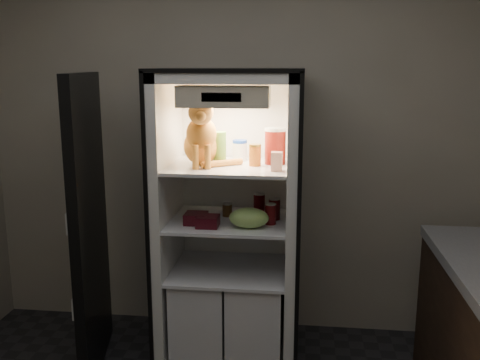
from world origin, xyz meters
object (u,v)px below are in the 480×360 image
(cream_carton, at_px, (277,161))
(soda_can_c, at_px, (270,214))
(refrigerator, at_px, (231,239))
(mayo_tub, at_px, (240,150))
(grape_bag, at_px, (249,218))
(condiment_jar, at_px, (227,209))
(salsa_jar, at_px, (255,155))
(pepper_jar, at_px, (275,146))
(soda_can_b, at_px, (274,209))
(berry_box_left, at_px, (196,218))
(parmesan_shaker, at_px, (220,148))
(soda_can_a, at_px, (259,204))
(berry_box_right, at_px, (208,221))
(tabby_cat, at_px, (202,138))

(cream_carton, relative_size, soda_can_c, 0.87)
(refrigerator, height_order, mayo_tub, refrigerator)
(grape_bag, bearing_deg, condiment_jar, 125.24)
(refrigerator, relative_size, salsa_jar, 14.22)
(cream_carton, bearing_deg, mayo_tub, 128.02)
(pepper_jar, bearing_deg, refrigerator, -178.75)
(salsa_jar, relative_size, soda_can_c, 1.04)
(pepper_jar, height_order, soda_can_b, pepper_jar)
(berry_box_left, bearing_deg, parmesan_shaker, 41.07)
(refrigerator, bearing_deg, parmesan_shaker, -134.49)
(pepper_jar, distance_m, soda_can_a, 0.41)
(salsa_jar, distance_m, soda_can_a, 0.38)
(grape_bag, bearing_deg, soda_can_b, 53.80)
(soda_can_a, distance_m, soda_can_c, 0.23)
(salsa_jar, distance_m, cream_carton, 0.20)
(condiment_jar, distance_m, grape_bag, 0.28)
(pepper_jar, distance_m, soda_can_c, 0.42)
(salsa_jar, xyz_separation_m, soda_can_a, (0.02, 0.15, -0.35))
(grape_bag, bearing_deg, salsa_jar, 81.76)
(condiment_jar, height_order, grape_bag, grape_bag)
(cream_carton, xyz_separation_m, berry_box_right, (-0.41, -0.01, -0.37))
(tabby_cat, bearing_deg, salsa_jar, -5.38)
(soda_can_a, relative_size, soda_can_c, 1.08)
(grape_bag, bearing_deg, mayo_tub, 106.04)
(salsa_jar, bearing_deg, tabby_cat, -175.45)
(tabby_cat, distance_m, mayo_tub, 0.31)
(refrigerator, relative_size, parmesan_shaker, 9.26)
(berry_box_right, bearing_deg, salsa_jar, 30.35)
(mayo_tub, bearing_deg, parmesan_shaker, -121.42)
(condiment_jar, height_order, berry_box_left, condiment_jar)
(parmesan_shaker, xyz_separation_m, grape_bag, (0.20, -0.16, -0.39))
(pepper_jar, xyz_separation_m, cream_carton, (0.02, -0.22, -0.06))
(refrigerator, bearing_deg, berry_box_right, -115.32)
(soda_can_a, bearing_deg, pepper_jar, -36.07)
(cream_carton, relative_size, soda_can_b, 0.82)
(tabby_cat, height_order, mayo_tub, tabby_cat)
(parmesan_shaker, relative_size, berry_box_right, 1.55)
(soda_can_b, bearing_deg, cream_carton, -84.17)
(cream_carton, bearing_deg, tabby_cat, 165.58)
(tabby_cat, xyz_separation_m, berry_box_right, (0.05, -0.13, -0.48))
(soda_can_b, bearing_deg, salsa_jar, -158.16)
(condiment_jar, bearing_deg, soda_can_b, -7.21)
(salsa_jar, distance_m, pepper_jar, 0.15)
(condiment_jar, bearing_deg, tabby_cat, -140.77)
(mayo_tub, height_order, berry_box_left, mayo_tub)
(refrigerator, xyz_separation_m, pepper_jar, (0.28, 0.01, 0.61))
(salsa_jar, relative_size, condiment_jar, 1.52)
(salsa_jar, distance_m, soda_can_c, 0.37)
(refrigerator, bearing_deg, soda_can_c, -26.15)
(soda_can_a, bearing_deg, tabby_cat, -152.28)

